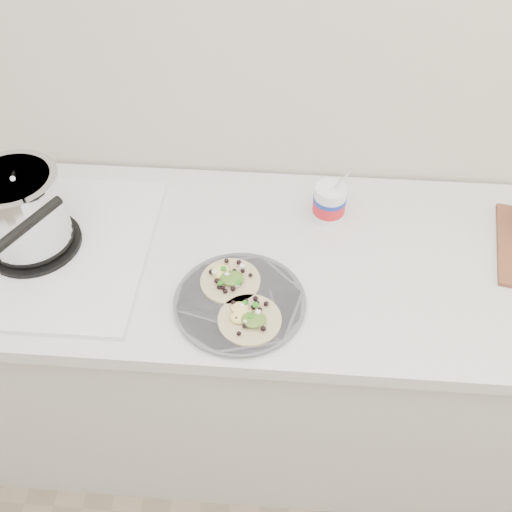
{
  "coord_description": "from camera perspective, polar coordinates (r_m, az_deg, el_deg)",
  "views": [
    {
      "loc": [
        0.04,
        0.43,
        1.94
      ],
      "look_at": [
        -0.03,
        1.35,
        0.96
      ],
      "focal_mm": 40.0,
      "sensor_mm": 36.0,
      "label": 1
    }
  ],
  "objects": [
    {
      "name": "counter",
      "position": [
        1.79,
        1.13,
        -9.45
      ],
      "size": [
        2.44,
        0.66,
        0.9
      ],
      "color": "silver",
      "rests_on": "ground"
    },
    {
      "name": "stove",
      "position": [
        1.49,
        -21.97,
        3.12
      ],
      "size": [
        0.57,
        0.53,
        0.27
      ],
      "rotation": [
        0.0,
        0.0,
        0.0
      ],
      "color": "silver",
      "rests_on": "counter"
    },
    {
      "name": "taco_plate",
      "position": [
        1.31,
        -1.64,
        -4.38
      ],
      "size": [
        0.31,
        0.31,
        0.04
      ],
      "rotation": [
        0.0,
        0.0,
        0.2
      ],
      "color": "#55555C",
      "rests_on": "counter"
    },
    {
      "name": "tub",
      "position": [
        1.5,
        7.51,
        5.6
      ],
      "size": [
        0.09,
        0.09,
        0.2
      ],
      "rotation": [
        0.0,
        0.0,
        0.24
      ],
      "color": "white",
      "rests_on": "counter"
    }
  ]
}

